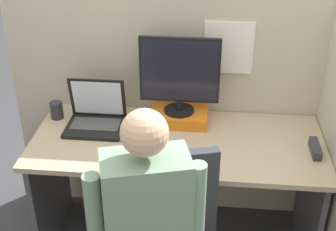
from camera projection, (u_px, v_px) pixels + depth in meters
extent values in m
cube|color=#B7AD99|center=(182.00, 110.00, 2.90)|extent=(2.11, 0.04, 1.47)
cube|color=white|center=(229.00, 48.00, 2.65)|extent=(0.28, 0.01, 0.31)
cube|color=#B7AD99|center=(334.00, 158.00, 2.45)|extent=(0.04, 1.33, 1.47)
cube|color=tan|center=(178.00, 142.00, 2.58)|extent=(1.61, 0.69, 0.03)
cube|color=#4C4C51|center=(51.00, 187.00, 2.83)|extent=(0.03, 0.59, 0.72)
cube|color=#4C4C51|center=(309.00, 204.00, 2.70)|extent=(0.03, 0.59, 0.72)
cube|color=orange|center=(179.00, 116.00, 2.73)|extent=(0.33, 0.23, 0.07)
cylinder|color=black|center=(179.00, 110.00, 2.71)|extent=(0.18, 0.18, 0.01)
cylinder|color=black|center=(179.00, 104.00, 2.69)|extent=(0.04, 0.04, 0.07)
cube|color=black|center=(180.00, 70.00, 2.59)|extent=(0.45, 0.02, 0.38)
cube|color=black|center=(179.00, 71.00, 2.58)|extent=(0.43, 0.00, 0.36)
cube|color=black|center=(95.00, 127.00, 2.67)|extent=(0.32, 0.25, 0.02)
cube|color=#424242|center=(96.00, 124.00, 2.68)|extent=(0.28, 0.14, 0.00)
cube|color=black|center=(98.00, 98.00, 2.70)|extent=(0.32, 0.05, 0.25)
cube|color=silver|center=(97.00, 98.00, 2.69)|extent=(0.29, 0.04, 0.22)
ellipsoid|color=silver|center=(126.00, 139.00, 2.55)|extent=(0.06, 0.04, 0.03)
cube|color=#2D2D33|center=(315.00, 149.00, 2.45)|extent=(0.04, 0.17, 0.05)
cone|color=orange|center=(157.00, 160.00, 2.37)|extent=(0.04, 0.12, 0.04)
cylinder|color=green|center=(159.00, 152.00, 2.44)|extent=(0.02, 0.02, 0.02)
cube|color=#2D2D33|center=(170.00, 201.00, 2.14)|extent=(0.43, 0.17, 0.52)
cube|color=gray|center=(147.00, 216.00, 1.87)|extent=(0.38, 0.28, 0.56)
sphere|color=#D8A884|center=(144.00, 133.00, 1.67)|extent=(0.18, 0.18, 0.18)
cylinder|color=gray|center=(95.00, 222.00, 1.84)|extent=(0.07, 0.07, 0.45)
cylinder|color=gray|center=(197.00, 210.00, 1.90)|extent=(0.07, 0.07, 0.45)
cylinder|color=#28282D|center=(57.00, 110.00, 2.76)|extent=(0.07, 0.07, 0.10)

